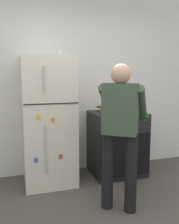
# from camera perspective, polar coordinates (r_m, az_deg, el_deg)

# --- Properties ---
(kitchen_wall_back) EXTENTS (6.00, 0.10, 2.70)m
(kitchen_wall_back) POSITION_cam_1_polar(r_m,az_deg,el_deg) (3.79, -3.49, 6.60)
(kitchen_wall_back) COLOR white
(kitchen_wall_back) RESTS_ON ground
(refrigerator) EXTENTS (0.68, 0.72, 1.72)m
(refrigerator) POSITION_cam_1_polar(r_m,az_deg,el_deg) (3.38, -9.54, -2.09)
(refrigerator) COLOR silver
(refrigerator) RESTS_ON ground
(stove_range) EXTENTS (0.76, 0.67, 0.94)m
(stove_range) POSITION_cam_1_polar(r_m,az_deg,el_deg) (3.74, 6.42, -7.22)
(stove_range) COLOR black
(stove_range) RESTS_ON ground
(person_cook) EXTENTS (0.69, 0.75, 1.60)m
(person_cook) POSITION_cam_1_polar(r_m,az_deg,el_deg) (2.66, 7.24, -2.82)
(person_cook) COLOR black
(person_cook) RESTS_ON ground
(red_pot) EXTENTS (0.35, 0.25, 0.11)m
(red_pot) POSITION_cam_1_polar(r_m,az_deg,el_deg) (3.53, 4.45, 0.68)
(red_pot) COLOR orange
(red_pot) RESTS_ON stove_range
(coffee_mug) EXTENTS (0.11, 0.08, 0.10)m
(coffee_mug) POSITION_cam_1_polar(r_m,az_deg,el_deg) (3.41, -6.94, 13.41)
(coffee_mug) COLOR silver
(coffee_mug) RESTS_ON refrigerator
(pepper_mill) EXTENTS (0.05, 0.05, 0.17)m
(pepper_mill) POSITION_cam_1_polar(r_m,az_deg,el_deg) (3.94, 9.33, 1.88)
(pepper_mill) COLOR brown
(pepper_mill) RESTS_ON stove_range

